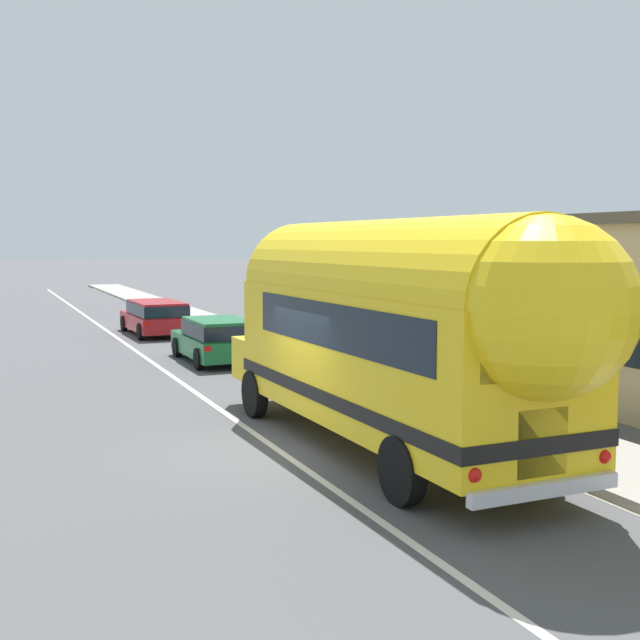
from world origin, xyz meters
The scene contains 6 objects.
ground_plane centered at (0.00, 0.00, 0.00)m, with size 300.00×300.00×0.00m, color #4C4C4F.
lane_markings centered at (1.58, 12.00, 0.00)m, with size 3.54×80.00×0.01m.
sidewalk_slab centered at (4.62, 10.00, 0.07)m, with size 2.42×90.00×0.15m, color gray.
painted_bus centered at (1.72, -1.31, 2.30)m, with size 2.73×10.82×4.12m.
car_lead centered at (1.87, 10.56, 0.78)m, with size 1.99×4.25×1.37m.
car_second centered at (1.59, 18.58, 0.80)m, with size 2.11×4.78×1.37m.
Camera 1 is at (-4.83, -13.30, 3.75)m, focal length 45.04 mm.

